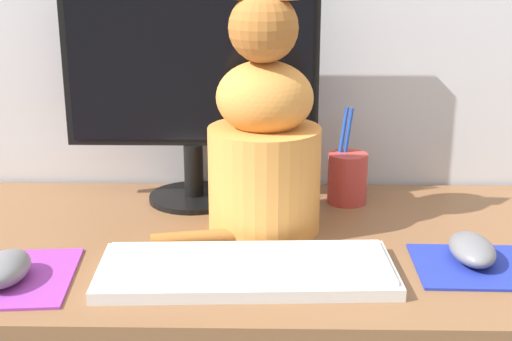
{
  "coord_description": "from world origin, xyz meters",
  "views": [
    {
      "loc": [
        0.07,
        -1.08,
        1.19
      ],
      "look_at": [
        0.05,
        -0.04,
        0.87
      ],
      "focal_mm": 50.0,
      "sensor_mm": 36.0,
      "label": 1
    }
  ],
  "objects_px": {
    "keyboard": "(246,269)",
    "cat": "(264,139)",
    "computer_mouse_right": "(472,249)",
    "monitor": "(191,69)",
    "computer_mouse_left": "(5,268)",
    "pen_cup": "(347,177)"
  },
  "relations": [
    {
      "from": "monitor",
      "to": "keyboard",
      "type": "xyz_separation_m",
      "value": [
        0.11,
        -0.33,
        -0.24
      ]
    },
    {
      "from": "pen_cup",
      "to": "computer_mouse_left",
      "type": "bearing_deg",
      "value": -145.75
    },
    {
      "from": "keyboard",
      "to": "cat",
      "type": "distance_m",
      "value": 0.24
    },
    {
      "from": "monitor",
      "to": "computer_mouse_left",
      "type": "relative_size",
      "value": 4.33
    },
    {
      "from": "keyboard",
      "to": "cat",
      "type": "relative_size",
      "value": 1.02
    },
    {
      "from": "computer_mouse_left",
      "to": "cat",
      "type": "bearing_deg",
      "value": 30.77
    },
    {
      "from": "monitor",
      "to": "cat",
      "type": "distance_m",
      "value": 0.21
    },
    {
      "from": "computer_mouse_right",
      "to": "cat",
      "type": "height_order",
      "value": "cat"
    },
    {
      "from": "cat",
      "to": "pen_cup",
      "type": "height_order",
      "value": "cat"
    },
    {
      "from": "keyboard",
      "to": "computer_mouse_right",
      "type": "relative_size",
      "value": 3.83
    },
    {
      "from": "computer_mouse_right",
      "to": "cat",
      "type": "distance_m",
      "value": 0.37
    },
    {
      "from": "cat",
      "to": "pen_cup",
      "type": "xyz_separation_m",
      "value": [
        0.15,
        0.14,
        -0.11
      ]
    },
    {
      "from": "monitor",
      "to": "computer_mouse_right",
      "type": "height_order",
      "value": "monitor"
    },
    {
      "from": "monitor",
      "to": "pen_cup",
      "type": "xyz_separation_m",
      "value": [
        0.29,
        -0.01,
        -0.2
      ]
    },
    {
      "from": "monitor",
      "to": "computer_mouse_right",
      "type": "bearing_deg",
      "value": -31.58
    },
    {
      "from": "computer_mouse_left",
      "to": "pen_cup",
      "type": "relative_size",
      "value": 0.6
    },
    {
      "from": "keyboard",
      "to": "computer_mouse_left",
      "type": "relative_size",
      "value": 4.09
    },
    {
      "from": "monitor",
      "to": "keyboard",
      "type": "height_order",
      "value": "monitor"
    },
    {
      "from": "keyboard",
      "to": "pen_cup",
      "type": "distance_m",
      "value": 0.37
    },
    {
      "from": "keyboard",
      "to": "cat",
      "type": "height_order",
      "value": "cat"
    },
    {
      "from": "keyboard",
      "to": "computer_mouse_left",
      "type": "height_order",
      "value": "computer_mouse_left"
    },
    {
      "from": "monitor",
      "to": "computer_mouse_right",
      "type": "relative_size",
      "value": 4.05
    }
  ]
}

